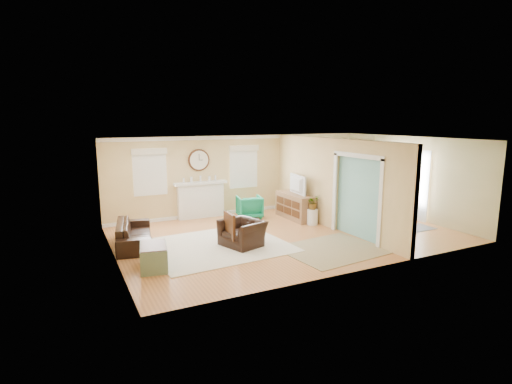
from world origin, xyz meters
The scene contains 29 objects.
floor centered at (0.00, 0.00, 0.00)m, with size 9.00×9.00×0.00m, color #AA6637.
wall_back centered at (0.00, 3.00, 1.30)m, with size 9.00×0.02×2.60m, color tan.
wall_front centered at (0.00, -3.00, 1.30)m, with size 9.00×0.02×2.60m, color tan.
wall_left centered at (-4.50, 0.00, 1.30)m, with size 0.02×6.00×2.60m, color tan.
wall_right centered at (4.50, 0.00, 1.30)m, with size 0.02×6.00×2.60m, color tan.
ceiling centered at (0.00, 0.00, 2.60)m, with size 9.00×6.00×0.02m, color white.
partition centered at (1.51, 0.28, 1.36)m, with size 0.17×6.00×2.60m.
fireplace centered at (-1.50, 2.88, 0.60)m, with size 1.70×0.30×1.17m.
wall_clock centered at (-1.50, 2.97, 1.85)m, with size 0.70×0.07×0.70m.
window_left centered at (-3.05, 2.95, 1.66)m, with size 1.05×0.13×1.42m.
window_right centered at (0.05, 2.95, 1.66)m, with size 1.05×0.13×1.42m.
french_doors centered at (4.45, 0.00, 1.10)m, with size 0.06×1.70×2.20m.
pendant centered at (3.00, 0.00, 2.20)m, with size 0.30×0.30×0.55m.
rug_cream centered at (-2.09, -0.12, 0.01)m, with size 3.33×2.88×0.02m, color beige.
rug_jute centered at (0.31, -1.64, 0.01)m, with size 2.34×1.92×0.01m, color tan.
rug_grey centered at (3.05, -0.07, 0.01)m, with size 2.26×2.82×0.01m, color slate.
sofa centered at (-3.93, 0.87, 0.30)m, with size 2.08×0.81×0.61m, color black.
eames_chair centered at (-1.51, -0.37, 0.32)m, with size 1.00×0.87×0.65m, color black.
green_chair centered at (-0.11, 2.17, 0.35)m, with size 0.75×0.77×0.70m, color #167A63.
trunk centered at (-3.84, -0.95, 0.26)m, with size 0.70×0.98×0.52m.
credenza centered at (1.14, 1.42, 0.40)m, with size 0.54×1.59×0.80m.
tv centered at (1.12, 1.42, 1.10)m, with size 1.05×0.14×0.60m, color black.
garden_stool centered at (1.21, 0.54, 0.24)m, with size 0.32×0.32×0.47m, color white.
potted_plant centered at (1.21, 0.54, 0.69)m, with size 0.39×0.34×0.43m, color #337F33.
dining_table centered at (3.05, -0.07, 0.34)m, with size 1.92×1.07×0.67m, color #4E2612.
dining_chair_n centered at (3.07, 1.03, 0.56)m, with size 0.48×0.48×0.95m.
dining_chair_s centered at (3.05, -1.25, 0.53)m, with size 0.50×0.50×0.91m.
dining_chair_w centered at (2.48, 0.02, 0.59)m, with size 0.54×0.54×1.00m.
dining_chair_e centered at (3.71, -0.13, 0.52)m, with size 0.48×0.48×0.89m.
Camera 1 is at (-5.48, -9.13, 3.12)m, focal length 28.00 mm.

